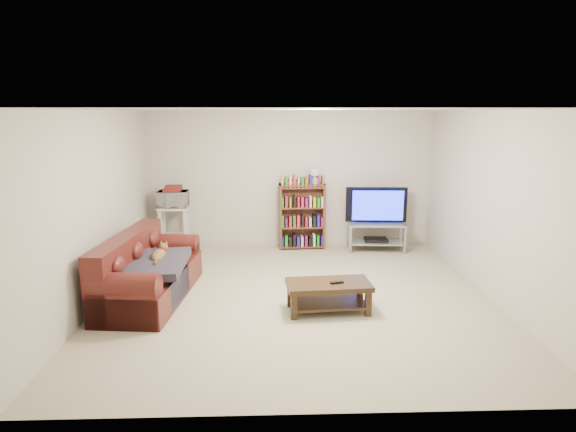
{
  "coord_description": "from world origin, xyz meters",
  "views": [
    {
      "loc": [
        -0.32,
        -5.92,
        2.37
      ],
      "look_at": [
        -0.1,
        0.4,
        1.0
      ],
      "focal_mm": 30.0,
      "sensor_mm": 36.0,
      "label": 1
    }
  ],
  "objects_px": {
    "sofa": "(145,276)",
    "tv_stand": "(376,232)",
    "bookshelf": "(302,215)",
    "coffee_table": "(328,291)"
  },
  "relations": [
    {
      "from": "sofa",
      "to": "tv_stand",
      "type": "xyz_separation_m",
      "value": [
        3.45,
        2.08,
        0.03
      ]
    },
    {
      "from": "tv_stand",
      "to": "bookshelf",
      "type": "distance_m",
      "value": 1.32
    },
    {
      "from": "coffee_table",
      "to": "tv_stand",
      "type": "height_order",
      "value": "tv_stand"
    },
    {
      "from": "coffee_table",
      "to": "bookshelf",
      "type": "xyz_separation_m",
      "value": [
        -0.15,
        2.76,
        0.34
      ]
    },
    {
      "from": "coffee_table",
      "to": "bookshelf",
      "type": "bearing_deg",
      "value": 88.6
    },
    {
      "from": "sofa",
      "to": "tv_stand",
      "type": "height_order",
      "value": "sofa"
    },
    {
      "from": "bookshelf",
      "to": "coffee_table",
      "type": "bearing_deg",
      "value": -89.37
    },
    {
      "from": "sofa",
      "to": "bookshelf",
      "type": "xyz_separation_m",
      "value": [
        2.17,
        2.26,
        0.3
      ]
    },
    {
      "from": "coffee_table",
      "to": "tv_stand",
      "type": "relative_size",
      "value": 1.03
    },
    {
      "from": "sofa",
      "to": "bookshelf",
      "type": "relative_size",
      "value": 1.77
    }
  ]
}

